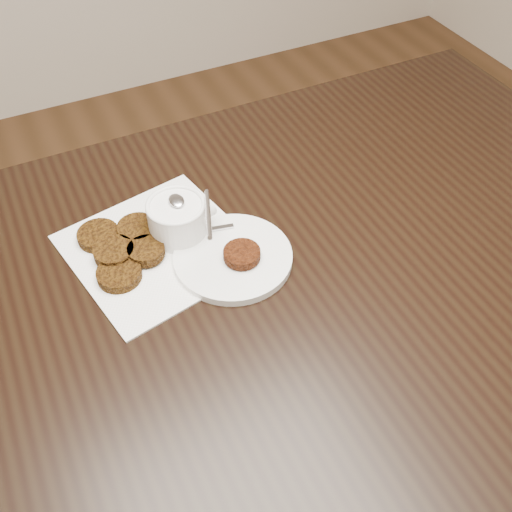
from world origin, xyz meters
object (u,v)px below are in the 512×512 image
at_px(napkin, 159,248).
at_px(sauce_ramekin, 175,204).
at_px(plate_with_patty, 233,254).
at_px(table, 267,400).

relative_size(napkin, sauce_ramekin, 2.02).
xyz_separation_m(sauce_ramekin, plate_with_patty, (0.06, -0.09, -0.06)).
bearing_deg(table, napkin, 132.49).
xyz_separation_m(table, sauce_ramekin, (-0.09, 0.16, 0.45)).
relative_size(table, napkin, 5.49).
bearing_deg(sauce_ramekin, plate_with_patty, -58.06).
distance_m(napkin, sauce_ramekin, 0.08).
bearing_deg(napkin, plate_with_patty, -37.82).
height_order(table, sauce_ramekin, sauce_ramekin).
relative_size(table, plate_with_patty, 7.69).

